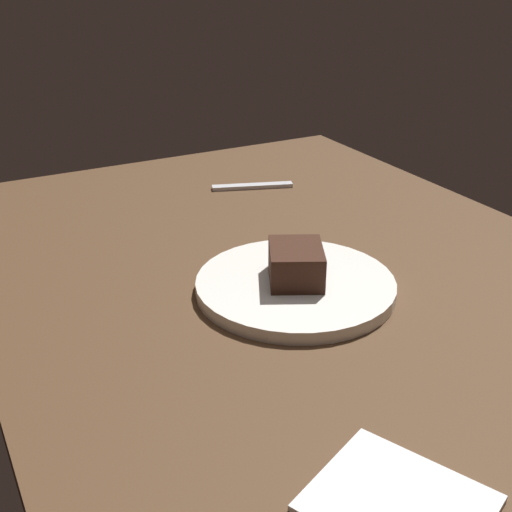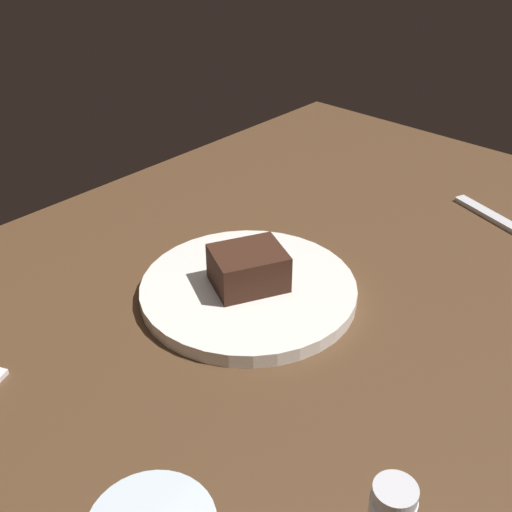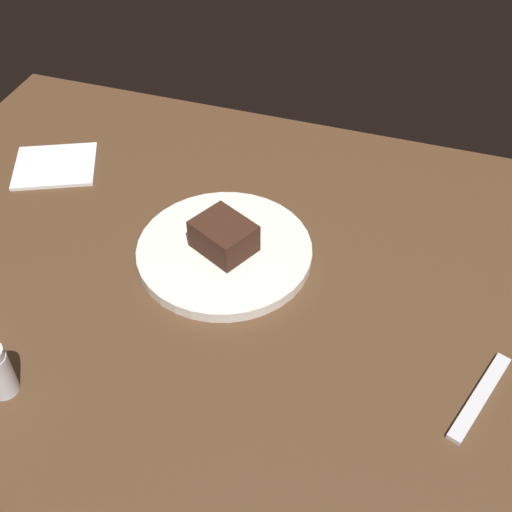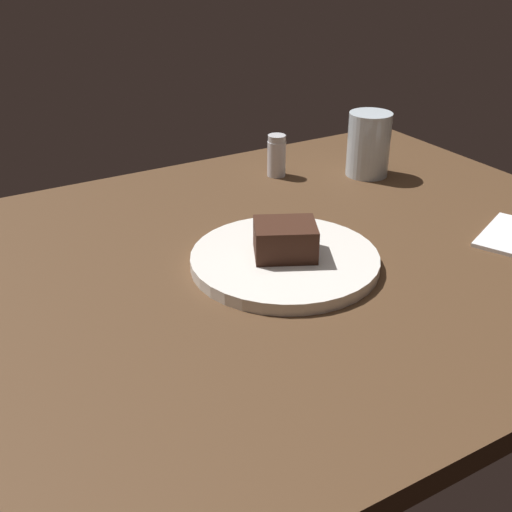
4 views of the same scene
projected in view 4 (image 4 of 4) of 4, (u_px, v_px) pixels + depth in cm
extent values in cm
cube|color=#4C331E|center=(250.00, 271.00, 91.75)|extent=(120.00, 84.00, 3.00)
cylinder|color=white|center=(285.00, 260.00, 89.64)|extent=(26.12, 26.12, 1.73)
cube|color=#381E14|center=(285.00, 239.00, 88.16)|extent=(10.53, 9.84, 4.64)
cylinder|color=silver|center=(277.00, 159.00, 119.98)|extent=(3.45, 3.45, 6.57)
cylinder|color=silver|center=(277.00, 138.00, 118.18)|extent=(3.27, 3.27, 1.20)
cylinder|color=silver|center=(369.00, 144.00, 119.28)|extent=(7.87, 7.87, 11.73)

